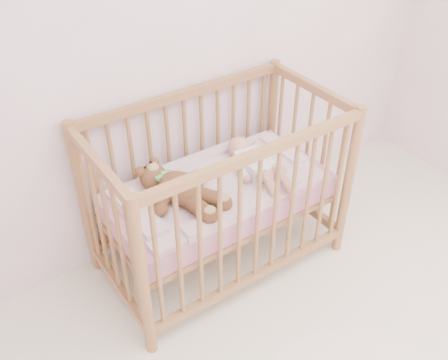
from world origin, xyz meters
TOP-DOWN VIEW (x-y plane):
  - wall_back at (0.00, 2.00)m, footprint 4.00×0.02m
  - crib at (0.09, 1.60)m, footprint 1.36×0.76m
  - mattress at (0.09, 1.60)m, footprint 1.22×0.62m
  - blanket at (0.09, 1.60)m, footprint 1.10×0.58m
  - baby at (0.32, 1.58)m, footprint 0.32×0.60m
  - teddy_bear at (-0.16, 1.58)m, footprint 0.58×0.68m

SIDE VIEW (x-z plane):
  - mattress at x=0.09m, z-range 0.42..0.55m
  - crib at x=0.09m, z-range 0.00..1.00m
  - blanket at x=0.09m, z-range 0.53..0.59m
  - baby at x=0.32m, z-range 0.57..0.70m
  - teddy_bear at x=-0.16m, z-range 0.56..0.73m
  - wall_back at x=0.00m, z-range 0.00..2.70m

